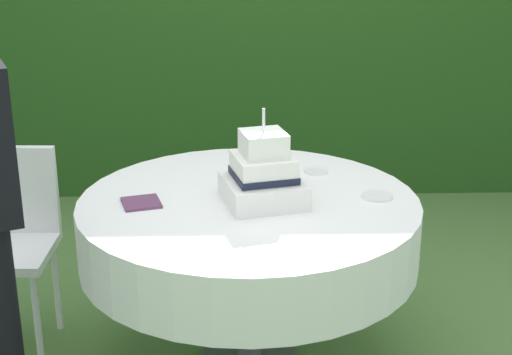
{
  "coord_description": "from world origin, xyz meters",
  "views": [
    {
      "loc": [
        -0.05,
        -2.88,
        1.9
      ],
      "look_at": [
        0.03,
        -0.01,
        0.87
      ],
      "focal_mm": 54.1,
      "sensor_mm": 36.0,
      "label": 1
    }
  ],
  "objects_px": {
    "wedding_cake": "(264,176)",
    "serving_plate_near": "(377,196)",
    "cake_table": "(249,229)",
    "napkin_stack": "(141,203)",
    "garden_chair": "(9,230)",
    "serving_plate_far": "(316,171)"
  },
  "relations": [
    {
      "from": "wedding_cake",
      "to": "serving_plate_near",
      "type": "distance_m",
      "value": 0.47
    },
    {
      "from": "wedding_cake",
      "to": "napkin_stack",
      "type": "xyz_separation_m",
      "value": [
        -0.49,
        -0.01,
        -0.1
      ]
    },
    {
      "from": "wedding_cake",
      "to": "garden_chair",
      "type": "bearing_deg",
      "value": 166.55
    },
    {
      "from": "serving_plate_far",
      "to": "garden_chair",
      "type": "distance_m",
      "value": 1.37
    },
    {
      "from": "napkin_stack",
      "to": "garden_chair",
      "type": "height_order",
      "value": "garden_chair"
    },
    {
      "from": "wedding_cake",
      "to": "napkin_stack",
      "type": "bearing_deg",
      "value": -178.38
    },
    {
      "from": "cake_table",
      "to": "garden_chair",
      "type": "relative_size",
      "value": 1.55
    },
    {
      "from": "wedding_cake",
      "to": "serving_plate_far",
      "type": "distance_m",
      "value": 0.43
    },
    {
      "from": "serving_plate_near",
      "to": "napkin_stack",
      "type": "height_order",
      "value": "same"
    },
    {
      "from": "wedding_cake",
      "to": "garden_chair",
      "type": "height_order",
      "value": "wedding_cake"
    },
    {
      "from": "napkin_stack",
      "to": "garden_chair",
      "type": "distance_m",
      "value": 0.72
    },
    {
      "from": "garden_chair",
      "to": "wedding_cake",
      "type": "bearing_deg",
      "value": -13.45
    },
    {
      "from": "cake_table",
      "to": "serving_plate_near",
      "type": "distance_m",
      "value": 0.54
    },
    {
      "from": "cake_table",
      "to": "napkin_stack",
      "type": "relative_size",
      "value": 9.49
    },
    {
      "from": "cake_table",
      "to": "napkin_stack",
      "type": "bearing_deg",
      "value": -175.44
    },
    {
      "from": "wedding_cake",
      "to": "napkin_stack",
      "type": "relative_size",
      "value": 2.65
    },
    {
      "from": "serving_plate_near",
      "to": "serving_plate_far",
      "type": "xyz_separation_m",
      "value": [
        -0.22,
        0.31,
        0.0
      ]
    },
    {
      "from": "wedding_cake",
      "to": "serving_plate_near",
      "type": "relative_size",
      "value": 3.08
    },
    {
      "from": "serving_plate_far",
      "to": "garden_chair",
      "type": "height_order",
      "value": "garden_chair"
    },
    {
      "from": "garden_chair",
      "to": "napkin_stack",
      "type": "bearing_deg",
      "value": -24.2
    },
    {
      "from": "wedding_cake",
      "to": "garden_chair",
      "type": "relative_size",
      "value": 0.43
    },
    {
      "from": "cake_table",
      "to": "serving_plate_far",
      "type": "relative_size",
      "value": 13.35
    }
  ]
}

